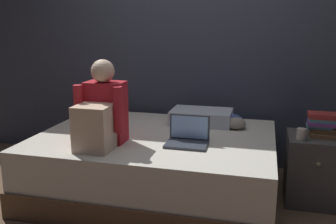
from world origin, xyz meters
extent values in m
plane|color=brown|center=(0.00, 0.00, 0.00)|extent=(8.00, 8.00, 0.00)
cube|color=#383D4C|center=(0.00, 1.20, 1.35)|extent=(5.60, 0.10, 2.70)
cube|color=brown|center=(-0.20, 0.30, 0.11)|extent=(2.00, 1.50, 0.21)
cube|color=beige|center=(-0.20, 0.30, 0.37)|extent=(1.96, 1.46, 0.32)
cube|color=#474442|center=(1.10, 0.47, 0.28)|extent=(0.44, 0.44, 0.56)
sphere|color=gray|center=(1.10, 0.25, 0.40)|extent=(0.04, 0.04, 0.04)
cube|color=#B21E28|center=(-0.52, 0.02, 0.77)|extent=(0.30, 0.20, 0.48)
sphere|color=beige|center=(-0.52, -0.01, 1.09)|extent=(0.18, 0.18, 0.18)
cube|color=beige|center=(-0.52, -0.20, 0.70)|extent=(0.26, 0.24, 0.34)
cylinder|color=#B21E28|center=(-0.68, -0.12, 0.83)|extent=(0.07, 0.07, 0.34)
cylinder|color=#B21E28|center=(-0.36, -0.12, 0.83)|extent=(0.07, 0.07, 0.34)
cube|color=#333842|center=(0.11, 0.06, 0.54)|extent=(0.32, 0.22, 0.02)
cube|color=#333842|center=(0.11, 0.18, 0.65)|extent=(0.32, 0.01, 0.20)
cube|color=#8CB2EA|center=(0.11, 0.17, 0.65)|extent=(0.29, 0.00, 0.18)
cube|color=silver|center=(0.11, 0.75, 0.59)|extent=(0.56, 0.36, 0.13)
cube|color=brown|center=(1.14, 0.47, 0.58)|extent=(0.18, 0.16, 0.04)
cube|color=brown|center=(1.14, 0.49, 0.61)|extent=(0.20, 0.12, 0.03)
cube|color=teal|center=(1.11, 0.48, 0.64)|extent=(0.19, 0.13, 0.03)
cube|color=#703D84|center=(1.12, 0.47, 0.67)|extent=(0.20, 0.16, 0.03)
cube|color=teal|center=(1.13, 0.48, 0.70)|extent=(0.20, 0.14, 0.03)
cube|color=#9E2D28|center=(1.13, 0.48, 0.73)|extent=(0.22, 0.16, 0.04)
cylinder|color=#BCB2A3|center=(0.97, 0.35, 0.60)|extent=(0.08, 0.08, 0.09)
ellipsoid|color=#3D4C8E|center=(0.40, 0.69, 0.59)|extent=(0.22, 0.18, 0.12)
ellipsoid|color=#3D4C8E|center=(0.38, 0.73, 0.57)|extent=(0.15, 0.13, 0.09)
ellipsoid|color=gray|center=(0.44, 0.64, 0.58)|extent=(0.19, 0.16, 0.10)
camera|label=1|loc=(0.67, -2.63, 1.45)|focal=40.09mm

